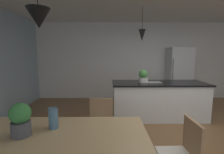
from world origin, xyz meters
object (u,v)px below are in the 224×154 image
object	(u,v)px
dining_table	(54,138)
chair_far_right	(101,125)
potted_plant_on_island	(143,76)
refrigerator	(179,74)
potted_plant_on_table	(21,119)
vase_on_dining_table	(53,118)
kitchen_island	(158,100)

from	to	relation	value
dining_table	chair_far_right	world-z (taller)	chair_far_right
dining_table	chair_far_right	size ratio (longest dim) A/B	2.30
potted_plant_on_island	chair_far_right	bearing A→B (deg)	-122.60
refrigerator	potted_plant_on_island	distance (m)	2.21
potted_plant_on_table	refrigerator	bearing A→B (deg)	50.66
potted_plant_on_table	vase_on_dining_table	distance (m)	0.32
kitchen_island	refrigerator	bearing A→B (deg)	54.16
kitchen_island	refrigerator	size ratio (longest dim) A/B	1.25
kitchen_island	potted_plant_on_island	world-z (taller)	potted_plant_on_island
chair_far_right	potted_plant_on_table	world-z (taller)	potted_plant_on_table
dining_table	potted_plant_on_island	distance (m)	2.74
chair_far_right	dining_table	bearing A→B (deg)	-119.17
dining_table	potted_plant_on_table	bearing A→B (deg)	-166.97
kitchen_island	refrigerator	distance (m)	2.01
kitchen_island	vase_on_dining_table	world-z (taller)	vase_on_dining_table
kitchen_island	potted_plant_on_island	bearing A→B (deg)	180.00
potted_plant_on_island	potted_plant_on_table	world-z (taller)	potted_plant_on_island
dining_table	potted_plant_on_table	xyz separation A→B (m)	(-0.30, -0.07, 0.25)
potted_plant_on_table	chair_far_right	bearing A→B (deg)	49.45
dining_table	potted_plant_on_island	bearing A→B (deg)	58.58
dining_table	potted_plant_on_island	world-z (taller)	potted_plant_on_island
chair_far_right	vase_on_dining_table	bearing A→B (deg)	-124.46
vase_on_dining_table	chair_far_right	bearing A→B (deg)	55.54
chair_far_right	refrigerator	bearing A→B (deg)	51.02
dining_table	kitchen_island	world-z (taller)	kitchen_island
refrigerator	potted_plant_on_island	size ratio (longest dim) A/B	5.83
potted_plant_on_island	potted_plant_on_table	distance (m)	2.94
refrigerator	vase_on_dining_table	bearing A→B (deg)	-128.18
potted_plant_on_island	vase_on_dining_table	xyz separation A→B (m)	(-1.45, -2.21, -0.19)
chair_far_right	vase_on_dining_table	xyz separation A→B (m)	(-0.49, -0.71, 0.39)
dining_table	kitchen_island	size ratio (longest dim) A/B	0.88
kitchen_island	potted_plant_on_table	bearing A→B (deg)	-131.49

